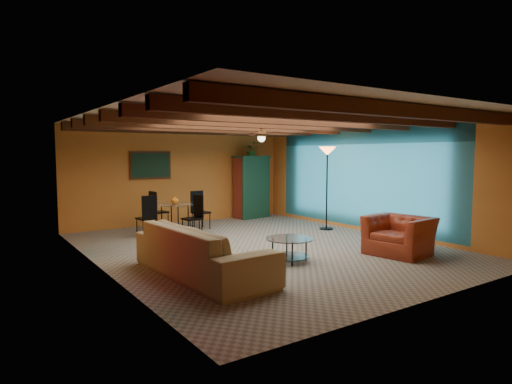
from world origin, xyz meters
TOP-DOWN VIEW (x-y plane):
  - room at (0.00, 0.11)m, footprint 6.52×8.01m
  - sofa at (-2.00, -1.23)m, footprint 1.26×2.86m
  - armchair at (1.85, -2.04)m, footprint 1.17×1.29m
  - coffee_table at (-0.28, -1.29)m, footprint 1.07×1.07m
  - dining_table at (-0.80, 2.62)m, footprint 2.15×2.15m
  - armoire at (2.20, 3.70)m, footprint 1.11×0.66m
  - floor_lamp at (2.65, 0.85)m, footprint 0.48×0.48m
  - ceiling_fan at (0.00, 0.00)m, footprint 1.50×1.50m
  - painting at (-0.90, 3.96)m, footprint 1.05×0.03m
  - potted_plant at (2.20, 3.70)m, footprint 0.43×0.37m
  - vase at (-0.80, 2.62)m, footprint 0.25×0.25m

SIDE VIEW (x-z plane):
  - coffee_table at x=-0.28m, z-range 0.00..0.44m
  - armchair at x=1.85m, z-range 0.00..0.75m
  - sofa at x=-2.00m, z-range 0.00..0.82m
  - dining_table at x=-0.80m, z-range 0.00..1.00m
  - armoire at x=2.20m, z-range 0.00..1.84m
  - floor_lamp at x=2.65m, z-range 0.00..2.15m
  - vase at x=-0.80m, z-range 1.00..1.20m
  - painting at x=-0.90m, z-range 1.32..1.97m
  - potted_plant at x=2.20m, z-range 1.84..2.31m
  - ceiling_fan at x=0.00m, z-range 2.14..2.58m
  - room at x=0.00m, z-range 1.01..3.72m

